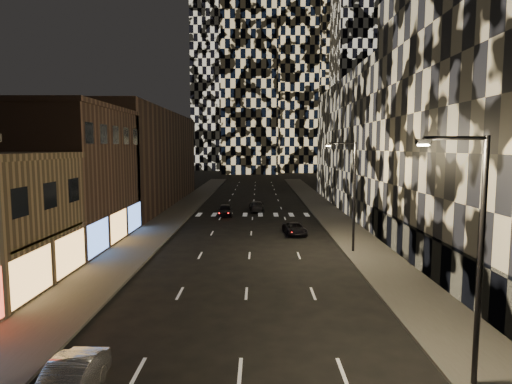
{
  "coord_description": "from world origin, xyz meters",
  "views": [
    {
      "loc": [
        0.71,
        -4.84,
        8.74
      ],
      "look_at": [
        0.57,
        21.17,
        6.0
      ],
      "focal_mm": 30.0,
      "sensor_mm": 36.0,
      "label": 1
    }
  ],
  "objects_px": {
    "streetlight_near": "(475,243)",
    "car_dark_rightlane": "(295,229)",
    "streetlight_far": "(352,189)",
    "car_silver_parked": "(68,383)",
    "car_dark_oncoming": "(257,206)",
    "car_dark_midlane": "(225,210)"
  },
  "relations": [
    {
      "from": "streetlight_near",
      "to": "car_dark_rightlane",
      "type": "bearing_deg",
      "value": 98.26
    },
    {
      "from": "streetlight_far",
      "to": "car_silver_parked",
      "type": "relative_size",
      "value": 2.12
    },
    {
      "from": "streetlight_far",
      "to": "car_dark_oncoming",
      "type": "bearing_deg",
      "value": 108.97
    },
    {
      "from": "car_silver_parked",
      "to": "car_dark_rightlane",
      "type": "relative_size",
      "value": 1.0
    },
    {
      "from": "car_dark_rightlane",
      "to": "car_dark_midlane",
      "type": "bearing_deg",
      "value": 117.07
    },
    {
      "from": "car_dark_oncoming",
      "to": "car_dark_rightlane",
      "type": "bearing_deg",
      "value": 100.77
    },
    {
      "from": "streetlight_near",
      "to": "streetlight_far",
      "type": "relative_size",
      "value": 1.0
    },
    {
      "from": "streetlight_far",
      "to": "car_silver_parked",
      "type": "xyz_separation_m",
      "value": [
        -14.15,
        -21.04,
        -4.65
      ]
    },
    {
      "from": "streetlight_near",
      "to": "streetlight_far",
      "type": "height_order",
      "value": "same"
    },
    {
      "from": "car_dark_rightlane",
      "to": "streetlight_near",
      "type": "bearing_deg",
      "value": -88.69
    },
    {
      "from": "streetlight_near",
      "to": "car_dark_oncoming",
      "type": "distance_m",
      "value": 43.82
    },
    {
      "from": "car_silver_parked",
      "to": "car_dark_midlane",
      "type": "distance_m",
      "value": 40.14
    },
    {
      "from": "streetlight_far",
      "to": "car_dark_rightlane",
      "type": "bearing_deg",
      "value": 118.35
    },
    {
      "from": "streetlight_far",
      "to": "car_dark_oncoming",
      "type": "distance_m",
      "value": 24.61
    },
    {
      "from": "streetlight_far",
      "to": "car_dark_oncoming",
      "type": "height_order",
      "value": "streetlight_far"
    },
    {
      "from": "streetlight_far",
      "to": "car_dark_midlane",
      "type": "distance_m",
      "value": 22.9
    },
    {
      "from": "car_dark_oncoming",
      "to": "car_dark_rightlane",
      "type": "xyz_separation_m",
      "value": [
        3.89,
        -15.5,
        -0.12
      ]
    },
    {
      "from": "streetlight_near",
      "to": "streetlight_far",
      "type": "xyz_separation_m",
      "value": [
        0.0,
        20.0,
        0.0
      ]
    },
    {
      "from": "streetlight_far",
      "to": "car_dark_midlane",
      "type": "relative_size",
      "value": 2.06
    },
    {
      "from": "streetlight_near",
      "to": "car_silver_parked",
      "type": "height_order",
      "value": "streetlight_near"
    },
    {
      "from": "streetlight_far",
      "to": "car_dark_rightlane",
      "type": "xyz_separation_m",
      "value": [
        -3.97,
        7.36,
        -4.76
      ]
    },
    {
      "from": "streetlight_near",
      "to": "car_silver_parked",
      "type": "bearing_deg",
      "value": -175.82
    }
  ]
}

